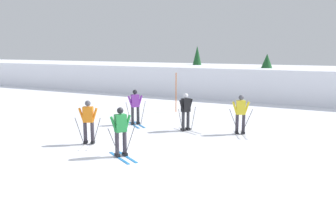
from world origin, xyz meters
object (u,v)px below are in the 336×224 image
object	(u,v)px
skier_orange	(88,121)
skier_purple	(135,106)
trail_marker_pole	(176,92)
conifer_far_left	(266,72)
conifer_far_right	(197,64)
skier_black	(186,111)
skier_yellow	(241,113)
skier_green	(121,131)

from	to	relation	value
skier_orange	skier_purple	xyz separation A→B (m)	(-0.45, 3.98, 0.00)
trail_marker_pole	conifer_far_left	world-z (taller)	conifer_far_left
skier_orange	conifer_far_right	size ratio (longest dim) A/B	0.44
skier_black	trail_marker_pole	distance (m)	5.01
skier_yellow	skier_black	distance (m)	2.42
conifer_far_left	skier_purple	bearing A→B (deg)	-105.10
skier_yellow	skier_black	xyz separation A→B (m)	(-2.36, -0.50, 0.00)
skier_green	conifer_far_left	bearing A→B (deg)	87.12
skier_orange	trail_marker_pole	world-z (taller)	trail_marker_pole
conifer_far_left	conifer_far_right	world-z (taller)	conifer_far_right
skier_yellow	trail_marker_pole	bearing A→B (deg)	143.14
conifer_far_left	conifer_far_right	size ratio (longest dim) A/B	0.84
skier_black	conifer_far_left	size ratio (longest dim) A/B	0.52
skier_orange	conifer_far_left	distance (m)	16.78
trail_marker_pole	skier_black	bearing A→B (deg)	-58.19
skier_black	conifer_far_right	size ratio (longest dim) A/B	0.44
skier_purple	skier_green	size ratio (longest dim) A/B	1.00
skier_yellow	conifer_far_right	world-z (taller)	conifer_far_right
skier_black	conifer_far_left	bearing A→B (deg)	87.18
skier_green	conifer_far_right	bearing A→B (deg)	106.32
skier_orange	skier_black	distance (m)	4.52
skier_yellow	skier_green	size ratio (longest dim) A/B	1.00
skier_purple	conifer_far_left	bearing A→B (deg)	74.90
skier_yellow	skier_green	bearing A→B (deg)	-116.85
skier_orange	skier_black	xyz separation A→B (m)	(2.30, 3.89, 0.00)
skier_orange	skier_purple	distance (m)	4.01
skier_yellow	skier_purple	bearing A→B (deg)	-175.43
skier_purple	skier_green	distance (m)	5.37
skier_black	trail_marker_pole	world-z (taller)	trail_marker_pole
skier_yellow	skier_black	world-z (taller)	same
skier_black	trail_marker_pole	xyz separation A→B (m)	(-2.64, 4.25, 0.23)
trail_marker_pole	conifer_far_left	size ratio (longest dim) A/B	0.69
skier_orange	skier_yellow	size ratio (longest dim) A/B	1.00
skier_orange	skier_green	distance (m)	2.19
skier_black	conifer_far_right	distance (m)	16.34
trail_marker_pole	skier_yellow	bearing A→B (deg)	-36.86
trail_marker_pole	conifer_far_right	bearing A→B (deg)	107.38
skier_orange	skier_yellow	bearing A→B (deg)	43.27
skier_yellow	conifer_far_left	distance (m)	12.27
conifer_far_right	skier_orange	bearing A→B (deg)	-78.88
skier_orange	skier_black	size ratio (longest dim) A/B	1.00
skier_black	conifer_far_left	xyz separation A→B (m)	(0.62, 12.61, 1.04)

